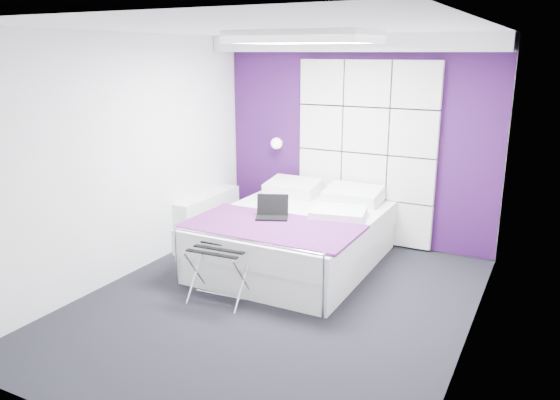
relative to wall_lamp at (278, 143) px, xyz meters
The scene contains 15 objects.
floor 2.61m from the wall_lamp, 62.99° to the right, with size 4.40×4.40×0.00m, color black.
ceiling 2.69m from the wall_lamp, 62.99° to the right, with size 4.40×4.40×0.00m, color white.
wall_back 1.06m from the wall_lamp, ahead, with size 3.60×3.60×0.00m, color white.
wall_left 2.19m from the wall_lamp, 110.01° to the right, with size 4.40×4.40×0.00m, color white.
wall_right 3.52m from the wall_lamp, 35.86° to the right, with size 4.40×4.40×0.00m, color white.
accent_wall 1.06m from the wall_lamp, ahead, with size 3.58×0.02×2.58m, color #351046.
soffit 1.66m from the wall_lamp, ahead, with size 3.58×0.50×0.20m, color white.
headboard 1.20m from the wall_lamp, ahead, with size 1.80×0.08×2.30m, color silver, non-canonical shape.
skylight 2.24m from the wall_lamp, 54.28° to the right, with size 1.36×0.86×0.12m, color white, non-canonical shape.
wall_lamp is the anchor object (origin of this frame).
radiator 1.35m from the wall_lamp, 130.10° to the right, with size 0.22×1.20×0.60m, color white.
bed 1.56m from the wall_lamp, 53.42° to the right, with size 1.84×2.23×0.78m.
nightstand 0.74m from the wall_lamp, ahead, with size 0.48×0.38×0.05m, color white.
luggage_rack 2.51m from the wall_lamp, 76.68° to the right, with size 0.56×0.41×0.55m.
laptop 1.56m from the wall_lamp, 63.96° to the right, with size 0.35×0.25×0.25m.
Camera 1 is at (2.33, -4.37, 2.40)m, focal length 35.00 mm.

